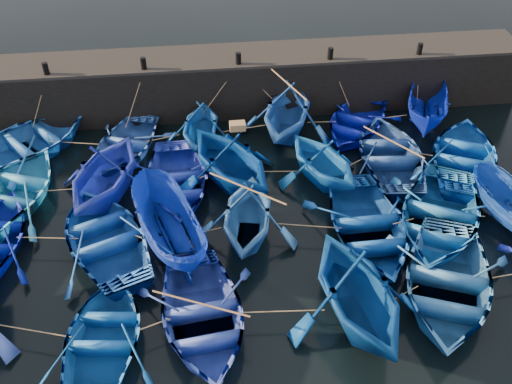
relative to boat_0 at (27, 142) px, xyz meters
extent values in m
plane|color=black|center=(8.94, -7.67, -0.59)|extent=(120.00, 120.00, 0.00)
cube|color=black|center=(8.94, 2.83, 0.66)|extent=(26.00, 2.50, 2.50)
cube|color=black|center=(8.94, 2.83, 1.97)|extent=(26.00, 2.50, 0.12)
cylinder|color=black|center=(0.94, 1.93, 2.28)|extent=(0.24, 0.24, 0.50)
cylinder|color=black|center=(4.94, 1.93, 2.28)|extent=(0.24, 0.24, 0.50)
cylinder|color=black|center=(8.94, 1.93, 2.28)|extent=(0.24, 0.24, 0.50)
cylinder|color=black|center=(12.94, 1.93, 2.28)|extent=(0.24, 0.24, 0.50)
cylinder|color=black|center=(16.94, 1.93, 2.28)|extent=(0.24, 0.24, 0.50)
imported|color=#1954A5|center=(0.00, 0.00, 0.00)|extent=(6.92, 6.72, 1.17)
imported|color=#29529E|center=(3.95, -0.48, -0.12)|extent=(4.59, 5.36, 0.94)
imported|color=#1353A6|center=(7.12, -0.13, 0.37)|extent=(3.67, 4.08, 1.92)
imported|color=#1F54AA|center=(10.83, 0.19, 0.63)|extent=(5.34, 5.72, 2.43)
imported|color=#06129D|center=(13.86, 0.11, -0.10)|extent=(5.39, 5.76, 0.97)
imported|color=#081EAC|center=(17.09, 0.27, 0.29)|extent=(3.26, 4.86, 1.76)
imported|color=#2681CE|center=(0.03, -3.31, -0.02)|extent=(5.56, 6.49, 1.14)
imported|color=#1B2DA7|center=(3.53, -3.33, 0.66)|extent=(5.46, 5.85, 2.50)
imported|color=#1E31A9|center=(6.06, -3.20, -0.06)|extent=(3.79, 5.17, 1.05)
imported|color=navy|center=(8.14, -3.05, 0.68)|extent=(5.96, 6.22, 2.53)
imported|color=blue|center=(11.66, -3.22, 0.46)|extent=(4.72, 5.00, 2.08)
imported|color=navy|center=(14.62, -2.53, -0.03)|extent=(4.25, 5.63, 1.10)
imported|color=#0E50B5|center=(17.53, -2.99, -0.03)|extent=(5.75, 6.49, 1.11)
imported|color=#154998|center=(3.67, -6.04, -0.03)|extent=(5.54, 6.36, 1.10)
imported|color=#0C2B97|center=(5.78, -6.26, 0.34)|extent=(3.23, 5.10, 1.85)
imported|color=#2C67B2|center=(8.46, -6.06, 0.49)|extent=(4.26, 4.71, 2.16)
imported|color=navy|center=(12.55, -6.58, -0.02)|extent=(3.95, 5.47, 1.12)
imported|color=#12589C|center=(15.13, -6.39, 0.00)|extent=(6.29, 6.93, 1.18)
imported|color=navy|center=(17.65, -6.58, 0.19)|extent=(2.64, 4.29, 1.56)
imported|color=#0E4D95|center=(3.97, -10.08, -0.12)|extent=(3.72, 4.83, 0.93)
imported|color=#2B44AC|center=(6.72, -9.75, -0.05)|extent=(4.19, 5.49, 1.06)
imported|color=navy|center=(11.21, -9.97, 0.69)|extent=(4.96, 5.50, 2.56)
imported|color=#276397|center=(14.25, -9.40, 0.00)|extent=(5.86, 6.74, 1.17)
cube|color=olive|center=(8.44, -3.05, 2.08)|extent=(0.57, 0.38, 0.26)
cylinder|color=tan|center=(1.98, -0.24, -0.04)|extent=(2.16, 0.52, 0.04)
cylinder|color=tan|center=(5.53, -0.30, -0.04)|extent=(1.38, 0.39, 0.04)
cylinder|color=tan|center=(8.97, 0.03, -0.04)|extent=(1.91, 0.36, 0.04)
cylinder|color=tan|center=(12.34, 0.15, -0.04)|extent=(1.24, 0.12, 0.04)
cylinder|color=tan|center=(15.48, 0.19, -0.04)|extent=(1.43, 0.20, 0.04)
cylinder|color=tan|center=(1.78, -3.32, -0.04)|extent=(1.69, 0.05, 0.04)
cylinder|color=tan|center=(4.79, -3.27, -0.04)|extent=(0.74, 0.16, 0.04)
cylinder|color=tan|center=(7.10, -3.13, -0.04)|extent=(0.30, 0.18, 0.04)
cylinder|color=tan|center=(9.90, -3.14, -0.04)|extent=(1.72, 0.21, 0.04)
cylinder|color=tan|center=(13.14, -2.88, -0.04)|extent=(1.18, 0.73, 0.04)
cylinder|color=tan|center=(16.07, -2.76, -0.04)|extent=(1.13, 0.50, 0.04)
cylinder|color=tan|center=(1.74, -5.89, -0.04)|extent=(2.06, 0.35, 0.04)
cylinder|color=tan|center=(4.73, -6.15, -0.04)|extent=(0.33, 0.25, 0.04)
cylinder|color=tan|center=(7.12, -6.16, -0.04)|extent=(0.88, 0.24, 0.04)
cylinder|color=tan|center=(10.50, -6.32, -0.04)|extent=(2.30, 0.55, 0.04)
cylinder|color=tan|center=(13.84, -6.49, -0.04)|extent=(0.79, 0.22, 0.04)
cylinder|color=tan|center=(16.39, -6.49, -0.04)|extent=(0.72, 0.22, 0.04)
cylinder|color=tan|center=(1.91, -9.71, -0.04)|extent=(2.34, 0.78, 0.04)
cylinder|color=tan|center=(5.35, -9.92, -0.04)|extent=(0.96, 0.36, 0.04)
cylinder|color=tan|center=(8.97, -9.86, -0.04)|extent=(2.70, 0.25, 0.04)
cylinder|color=tan|center=(12.73, -9.68, -0.04)|extent=(1.25, 0.60, 0.04)
cylinder|color=tan|center=(16.25, -9.29, -0.04)|extent=(2.21, 0.24, 0.04)
cylinder|color=tan|center=(0.47, 1.51, 1.00)|extent=(0.99, 0.67, 2.09)
cylinder|color=tan|center=(4.45, 1.27, 1.00)|extent=(1.04, 1.15, 2.09)
cylinder|color=tan|center=(8.03, 1.45, 1.00)|extent=(1.86, 0.80, 2.09)
cylinder|color=tan|center=(9.88, 1.61, 1.00)|extent=(1.92, 0.47, 2.09)
cylinder|color=tan|center=(13.40, 1.57, 1.00)|extent=(0.97, 0.57, 2.09)
cylinder|color=tan|center=(17.02, 1.65, 1.00)|extent=(0.20, 0.41, 2.08)
cylinder|color=#99724C|center=(10.83, 0.19, 1.88)|extent=(1.08, 2.84, 0.06)
cylinder|color=#99724C|center=(14.62, -2.53, 0.55)|extent=(1.77, 2.49, 0.06)
cylinder|color=#99724C|center=(8.46, -6.06, 1.60)|extent=(2.34, 1.97, 0.06)
cylinder|color=#99724C|center=(6.72, -9.75, 0.51)|extent=(2.74, 1.32, 0.06)
camera|label=1|loc=(7.05, -20.41, 13.18)|focal=40.00mm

